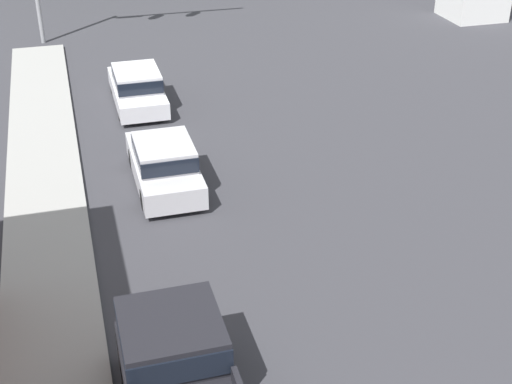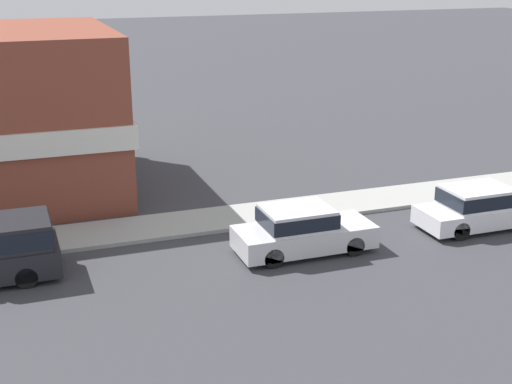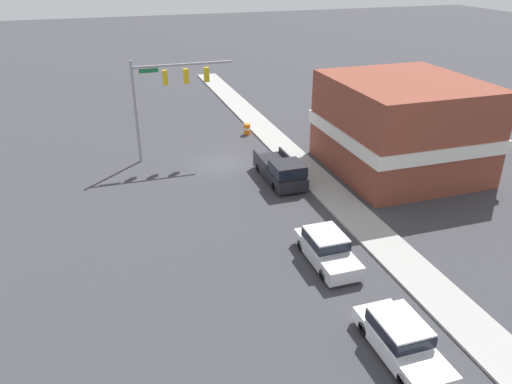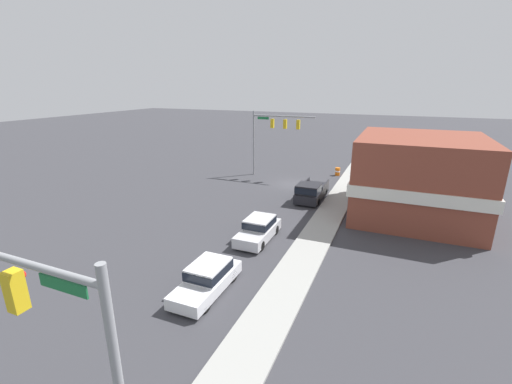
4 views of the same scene
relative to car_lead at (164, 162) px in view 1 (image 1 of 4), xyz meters
name	(u,v)px [view 1 (image 1 of 4)]	position (x,y,z in m)	size (l,w,h in m)	color
car_lead	(164,162)	(0.00, 0.00, 0.00)	(1.89, 4.60, 1.59)	black
car_second_ahead	(137,86)	(0.06, 6.99, -0.02)	(1.87, 4.80, 1.54)	black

